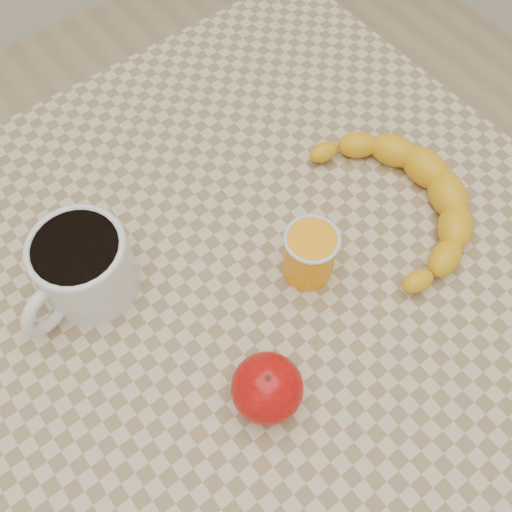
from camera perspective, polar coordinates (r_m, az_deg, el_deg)
ground at (r=1.40m, az=0.00°, el=-15.34°), size 3.00×3.00×0.00m
table at (r=0.77m, az=0.00°, el=-3.79°), size 0.80×0.80×0.75m
coffee_mug at (r=0.66m, az=-16.97°, el=-0.99°), size 0.16×0.14×0.09m
orange_juice_glass at (r=0.66m, az=5.39°, el=0.22°), size 0.06×0.06×0.07m
apple at (r=0.60m, az=1.13°, el=-13.06°), size 0.08×0.08×0.07m
banana at (r=0.74m, az=14.29°, el=5.35°), size 0.39×0.42×0.05m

